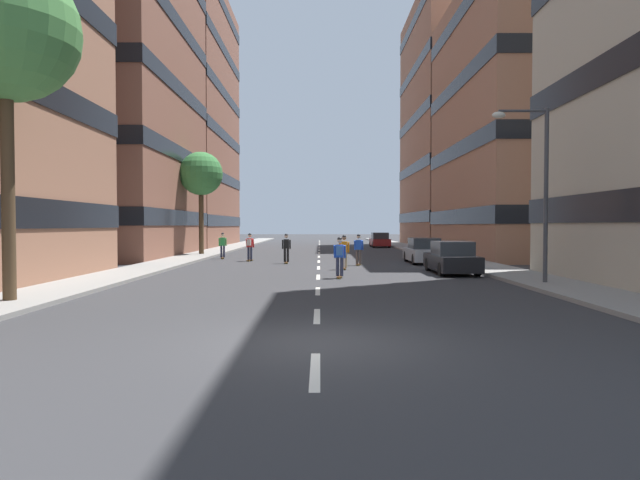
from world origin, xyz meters
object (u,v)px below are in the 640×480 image
object	(u,v)px
street_tree_near	(202,174)
skater_4	(345,250)
parked_car_mid	(453,259)
skater_0	(251,245)
street_tree_mid	(7,31)
skater_5	(341,255)
parked_car_near	(425,252)
skater_3	(360,248)
skater_2	(224,244)
skater_1	(287,247)
streetlamp_right	(538,175)
parked_car_far	(381,240)

from	to	relation	value
street_tree_near	skater_4	world-z (taller)	street_tree_near
parked_car_mid	skater_0	size ratio (longest dim) A/B	2.47
skater_0	skater_4	distance (m)	8.50
street_tree_mid	skater_5	bearing A→B (deg)	38.03
parked_car_mid	street_tree_mid	world-z (taller)	street_tree_mid
parked_car_near	skater_3	xyz separation A→B (m)	(-4.02, -1.72, 0.29)
parked_car_near	skater_2	xyz separation A→B (m)	(-12.82, 4.20, 0.29)
skater_3	skater_4	world-z (taller)	same
skater_1	skater_5	bearing A→B (deg)	-72.05
skater_0	skater_5	distance (m)	12.03
parked_car_near	street_tree_mid	xyz separation A→B (m)	(-15.09, -16.63, 7.07)
street_tree_near	street_tree_mid	xyz separation A→B (m)	(0.00, -24.54, 1.71)
parked_car_near	streetlamp_right	world-z (taller)	streetlamp_right
skater_5	parked_car_near	bearing A→B (deg)	59.27
parked_car_far	streetlamp_right	distance (m)	35.36
parked_car_mid	streetlamp_right	bearing A→B (deg)	-69.57
street_tree_mid	skater_2	xyz separation A→B (m)	(2.27, 20.83, -6.79)
skater_1	skater_2	distance (m)	6.40
parked_car_mid	skater_2	world-z (taller)	skater_2
parked_car_far	skater_0	bearing A→B (deg)	-116.37
streetlamp_right	skater_3	size ratio (longest dim) A/B	3.65
parked_car_near	skater_5	bearing A→B (deg)	-120.73
street_tree_mid	skater_1	bearing A→B (deg)	67.23
skater_3	skater_5	world-z (taller)	same
skater_0	parked_car_mid	bearing A→B (deg)	-38.80
skater_1	parked_car_far	bearing A→B (deg)	70.76
parked_car_near	skater_5	xyz separation A→B (m)	(-5.37, -9.03, 0.32)
parked_car_near	skater_3	distance (m)	4.38
parked_car_mid	street_tree_near	bearing A→B (deg)	135.74
skater_1	skater_4	distance (m)	5.38
skater_4	parked_car_near	bearing A→B (deg)	42.37
parked_car_far	parked_car_near	bearing A→B (deg)	-90.00
parked_car_far	skater_4	size ratio (longest dim) A/B	2.47
skater_3	skater_1	bearing A→B (deg)	160.60
street_tree_near	skater_3	distance (m)	15.53
parked_car_far	skater_5	bearing A→B (deg)	-99.43
skater_1	skater_2	xyz separation A→B (m)	(-4.61, 4.44, 0.00)
streetlamp_right	skater_2	world-z (taller)	streetlamp_right
parked_car_near	skater_4	size ratio (longest dim) A/B	2.47
streetlamp_right	skater_4	world-z (taller)	streetlamp_right
street_tree_near	skater_3	bearing A→B (deg)	-41.03
streetlamp_right	skater_5	bearing A→B (deg)	158.66
skater_0	skater_1	distance (m)	3.18
streetlamp_right	skater_2	distance (m)	22.00
parked_car_mid	skater_5	bearing A→B (deg)	-157.38
skater_1	skater_4	xyz separation A→B (m)	(3.25, -4.28, 0.00)
parked_car_far	skater_0	world-z (taller)	skater_0
street_tree_near	skater_4	bearing A→B (deg)	-50.86
skater_3	parked_car_far	bearing A→B (deg)	80.87
parked_car_mid	skater_2	size ratio (longest dim) A/B	2.47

